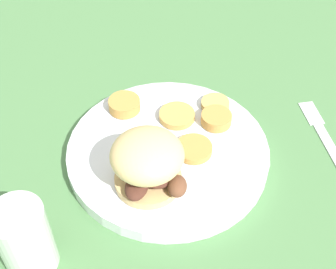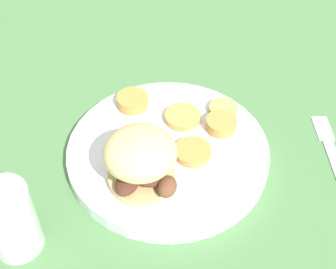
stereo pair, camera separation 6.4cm
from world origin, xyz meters
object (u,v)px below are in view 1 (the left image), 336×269
object	(u,v)px
sandwich	(148,163)
fork	(324,135)
dinner_plate	(168,151)
drinking_glass	(25,239)

from	to	relation	value
sandwich	fork	xyz separation A→B (m)	(0.23, 0.16, -0.06)
dinner_plate	fork	world-z (taller)	dinner_plate
fork	drinking_glass	size ratio (longest dim) A/B	1.53
sandwich	dinner_plate	bearing A→B (deg)	81.57
dinner_plate	fork	bearing A→B (deg)	22.94
dinner_plate	sandwich	distance (m)	0.09
dinner_plate	sandwich	world-z (taller)	sandwich
dinner_plate	drinking_glass	bearing A→B (deg)	-121.35
sandwich	drinking_glass	xyz separation A→B (m)	(-0.11, -0.13, -0.01)
dinner_plate	drinking_glass	size ratio (longest dim) A/B	2.87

